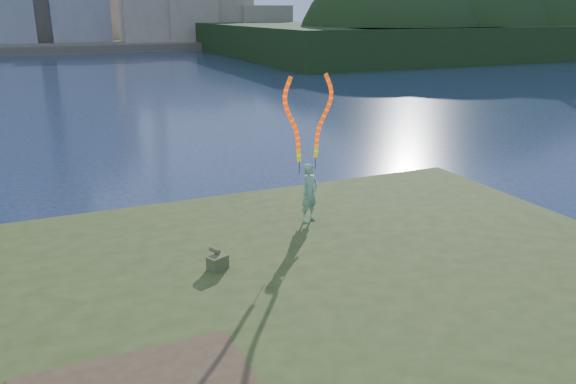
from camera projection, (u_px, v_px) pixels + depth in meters
name	position (u px, v px, depth m)	size (l,w,h in m)	color
ground	(231.00, 317.00, 10.96)	(320.00, 320.00, 0.00)	#1A2741
grassy_knoll	(275.00, 367.00, 8.86)	(20.00, 18.00, 0.80)	#334117
far_shore	(54.00, 43.00, 93.61)	(320.00, 40.00, 1.20)	#4B4637
wooded_hill	(480.00, 49.00, 85.90)	(78.00, 50.00, 63.00)	black
woman_with_ribbons	(309.00, 163.00, 13.32)	(1.83, 0.79, 3.84)	#1B6634
canvas_bag	(217.00, 262.00, 11.14)	(0.46, 0.52, 0.37)	#454A26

